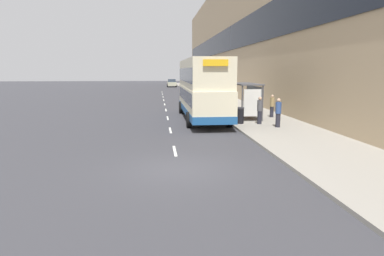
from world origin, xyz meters
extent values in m
plane|color=#38383D|center=(0.00, 0.00, 0.00)|extent=(220.00, 220.00, 0.00)
cube|color=gray|center=(6.50, 38.50, 0.07)|extent=(5.00, 93.00, 0.14)
cube|color=tan|center=(10.50, 38.50, 8.61)|extent=(3.00, 93.00, 17.21)
cube|color=black|center=(8.96, 38.50, 7.75)|extent=(0.12, 89.28, 3.10)
cube|color=silver|center=(0.00, 2.89, 0.01)|extent=(0.12, 2.00, 0.01)
cube|color=silver|center=(0.00, 8.24, 0.01)|extent=(0.12, 2.00, 0.01)
cube|color=silver|center=(0.00, 13.60, 0.01)|extent=(0.12, 2.00, 0.01)
cube|color=silver|center=(0.00, 18.95, 0.01)|extent=(0.12, 2.00, 0.01)
cube|color=silver|center=(0.00, 24.30, 0.01)|extent=(0.12, 2.00, 0.01)
cube|color=silver|center=(0.00, 29.65, 0.01)|extent=(0.12, 2.00, 0.01)
cube|color=silver|center=(0.00, 35.01, 0.01)|extent=(0.12, 2.00, 0.01)
cube|color=silver|center=(0.00, 40.36, 0.01)|extent=(0.12, 2.00, 0.01)
cube|color=silver|center=(0.00, 45.71, 0.01)|extent=(0.12, 2.00, 0.01)
cube|color=#4C4C51|center=(5.60, 12.46, 2.58)|extent=(1.60, 4.20, 0.08)
cylinder|color=#4C4C51|center=(4.90, 10.46, 1.34)|extent=(0.10, 0.10, 2.40)
cylinder|color=#4C4C51|center=(4.90, 14.46, 1.34)|extent=(0.10, 0.10, 2.40)
cylinder|color=#4C4C51|center=(6.30, 10.46, 1.34)|extent=(0.10, 0.10, 2.40)
cylinder|color=#4C4C51|center=(6.30, 14.46, 1.34)|extent=(0.10, 0.10, 2.40)
cube|color=#99A8B2|center=(6.27, 12.46, 1.46)|extent=(0.04, 3.68, 1.92)
cube|color=white|center=(5.60, 10.52, 1.39)|extent=(1.19, 0.10, 1.82)
cube|color=maroon|center=(5.85, 12.46, 0.59)|extent=(0.36, 2.80, 0.08)
cube|color=beige|center=(2.48, 12.60, 1.43)|extent=(2.55, 11.38, 1.85)
cube|color=beige|center=(2.48, 12.60, 3.33)|extent=(2.50, 11.04, 1.95)
cube|color=#1E518C|center=(2.48, 12.60, 0.72)|extent=(2.58, 11.44, 0.45)
cube|color=#2D3847|center=(2.48, 12.60, 1.79)|extent=(2.58, 10.70, 0.81)
cube|color=#2D3847|center=(2.48, 12.60, 3.23)|extent=(2.55, 10.70, 0.94)
cube|color=yellow|center=(2.48, 6.93, 3.95)|extent=(1.40, 0.08, 0.36)
cylinder|color=black|center=(1.20, 16.47, 0.50)|extent=(0.30, 1.00, 1.00)
cylinder|color=black|center=(3.75, 16.47, 0.50)|extent=(0.30, 1.00, 1.00)
cylinder|color=black|center=(1.20, 9.07, 0.50)|extent=(0.30, 1.00, 1.00)
cylinder|color=black|center=(3.75, 9.07, 0.50)|extent=(0.30, 1.00, 1.00)
cube|color=#B7B799|center=(2.40, 64.00, 0.69)|extent=(1.87, 4.29, 0.77)
cube|color=#2D3847|center=(2.40, 63.79, 1.39)|extent=(1.65, 2.06, 0.63)
cylinder|color=black|center=(1.46, 65.33, 0.30)|extent=(0.20, 0.60, 0.60)
cylinder|color=black|center=(3.33, 65.33, 0.30)|extent=(0.20, 0.60, 0.60)
cylinder|color=black|center=(1.46, 62.67, 0.30)|extent=(0.20, 0.60, 0.60)
cylinder|color=black|center=(3.33, 62.67, 0.30)|extent=(0.20, 0.60, 0.60)
cylinder|color=#23232D|center=(6.50, 7.93, 0.55)|extent=(0.28, 0.28, 0.83)
cylinder|color=navy|center=(6.50, 7.93, 1.32)|extent=(0.35, 0.35, 0.69)
sphere|color=tan|center=(6.50, 7.93, 1.77)|extent=(0.22, 0.22, 0.22)
cylinder|color=#23232D|center=(5.76, 9.29, 0.56)|extent=(0.28, 0.28, 0.83)
cylinder|color=#4C4C51|center=(5.76, 9.29, 1.32)|extent=(0.35, 0.35, 0.69)
sphere|color=tan|center=(5.76, 9.29, 1.78)|extent=(0.23, 0.23, 0.23)
cylinder|color=#23232D|center=(7.62, 12.40, 0.53)|extent=(0.27, 0.27, 0.78)
cylinder|color=#997F51|center=(7.62, 12.40, 1.25)|extent=(0.33, 0.33, 0.65)
sphere|color=tan|center=(7.62, 12.40, 1.68)|extent=(0.21, 0.21, 0.21)
cylinder|color=#23232D|center=(4.62, 14.41, 0.58)|extent=(0.30, 0.30, 0.87)
cylinder|color=#997F51|center=(4.62, 14.41, 1.38)|extent=(0.36, 0.36, 0.73)
sphere|color=tan|center=(4.62, 14.41, 1.86)|extent=(0.24, 0.24, 0.24)
cylinder|color=black|center=(4.55, 9.61, 0.61)|extent=(0.52, 0.52, 0.95)
cylinder|color=#2D2D33|center=(4.55, 9.61, 1.14)|extent=(0.55, 0.55, 0.10)
camera|label=1|loc=(-0.71, -11.89, 3.51)|focal=32.00mm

